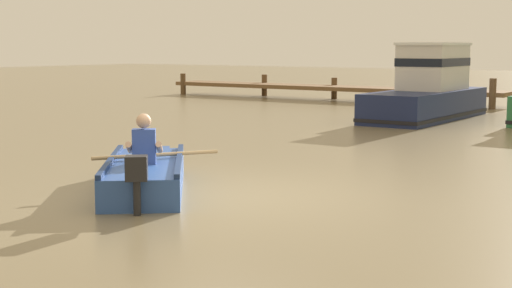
{
  "coord_description": "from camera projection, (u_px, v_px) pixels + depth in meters",
  "views": [
    {
      "loc": [
        6.41,
        -8.55,
        2.17
      ],
      "look_at": [
        -0.64,
        1.61,
        0.55
      ],
      "focal_mm": 52.42,
      "sensor_mm": 36.0,
      "label": 1
    }
  ],
  "objects": [
    {
      "name": "wooden_dock",
      "position": [
        326.0,
        88.0,
        30.41
      ],
      "size": [
        14.82,
        1.64,
        1.07
      ],
      "color": "brown",
      "rests_on": "ground"
    },
    {
      "name": "rowboat_with_person",
      "position": [
        146.0,
        174.0,
        11.32
      ],
      "size": [
        2.87,
        3.23,
        1.19
      ],
      "color": "#2D519E",
      "rests_on": "ground"
    },
    {
      "name": "moored_boat_navy",
      "position": [
        428.0,
        91.0,
        22.41
      ],
      "size": [
        1.88,
        5.7,
        2.28
      ],
      "color": "#19234C",
      "rests_on": "ground"
    },
    {
      "name": "ground_plane",
      "position": [
        229.0,
        196.0,
        10.87
      ],
      "size": [
        120.0,
        120.0,
        0.0
      ],
      "primitive_type": "plane",
      "color": "#7A6B4C"
    }
  ]
}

